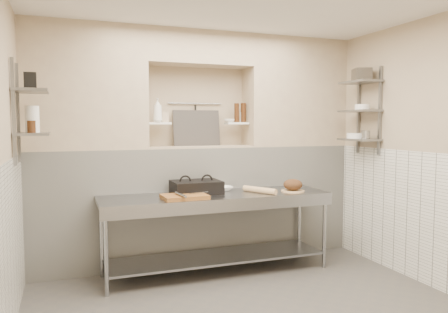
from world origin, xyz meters
name	(u,v)px	position (x,y,z in m)	size (l,w,h in m)	color
wall_right	(441,153)	(2.05, 0.00, 1.40)	(0.10, 3.90, 2.80)	gray
wall_back	(193,147)	(0.00, 2.00, 1.40)	(4.00, 0.10, 2.80)	gray
backwall_lower	(199,204)	(0.00, 1.75, 0.70)	(4.00, 0.40, 1.40)	silver
alcove_sill	(199,147)	(0.00, 1.75, 1.41)	(1.30, 0.40, 0.02)	gray
backwall_pillar_left	(85,87)	(-1.33, 1.75, 2.10)	(1.35, 0.40, 1.40)	gray
backwall_pillar_right	(294,93)	(1.33, 1.75, 2.10)	(1.35, 0.40, 1.40)	gray
backwall_header	(199,49)	(0.00, 1.75, 2.60)	(1.30, 0.40, 0.40)	gray
wainscot_left	(4,263)	(-1.99, 0.00, 0.70)	(0.02, 3.90, 1.40)	silver
wainscot_right	(434,221)	(1.99, 0.00, 0.70)	(0.02, 3.90, 1.40)	silver
alcove_shelf_left	(159,123)	(-0.50, 1.75, 1.70)	(0.28, 0.16, 0.03)	white
alcove_shelf_right	(237,123)	(0.50, 1.75, 1.70)	(0.28, 0.16, 0.03)	white
utensil_rail	(195,103)	(0.00, 1.92, 1.95)	(0.02, 0.02, 0.70)	gray
hanging_steel	(195,117)	(0.00, 1.90, 1.78)	(0.02, 0.02, 0.30)	black
splash_panel	(197,128)	(0.00, 1.85, 1.64)	(0.60, 0.02, 0.45)	#383330
shelf_rail_left_a	(18,113)	(-1.98, 1.25, 1.80)	(0.03, 0.03, 0.95)	slate
shelf_rail_left_b	(14,112)	(-1.98, 0.85, 1.80)	(0.03, 0.03, 0.95)	slate
wall_shelf_left_lower	(33,134)	(-1.84, 1.05, 1.60)	(0.30, 0.50, 0.03)	slate
wall_shelf_left_upper	(31,91)	(-1.84, 1.05, 2.00)	(0.30, 0.50, 0.03)	slate
shelf_rail_right_a	(359,112)	(1.98, 1.25, 1.85)	(0.03, 0.03, 1.05)	slate
shelf_rail_right_b	(380,111)	(1.98, 0.85, 1.85)	(0.03, 0.03, 1.05)	slate
wall_shelf_right_lower	(359,140)	(1.84, 1.05, 1.50)	(0.30, 0.50, 0.03)	slate
wall_shelf_right_mid	(360,111)	(1.84, 1.05, 1.85)	(0.30, 0.50, 0.03)	slate
wall_shelf_right_upper	(360,82)	(1.84, 1.05, 2.20)	(0.30, 0.50, 0.03)	slate
prep_table	(217,217)	(0.03, 1.18, 0.64)	(2.60, 0.70, 0.90)	gray
panini_press	(196,187)	(-0.17, 1.32, 0.97)	(0.55, 0.40, 0.15)	black
cutting_board	(185,197)	(-0.38, 1.05, 0.92)	(0.47, 0.33, 0.04)	brown
knife_blade	(201,192)	(-0.18, 1.11, 0.95)	(0.28, 0.03, 0.01)	gray
tongs	(181,195)	(-0.44, 0.97, 0.96)	(0.03, 0.03, 0.29)	gray
mixing_bowl	(224,188)	(0.21, 1.43, 0.93)	(0.21, 0.21, 0.05)	white
rolling_pin	(260,190)	(0.53, 1.12, 0.93)	(0.07, 0.07, 0.45)	tan
bread_board	(293,191)	(0.94, 1.08, 0.91)	(0.27, 0.27, 0.02)	tan
bread_loaf	(293,185)	(0.94, 1.08, 0.98)	(0.22, 0.22, 0.13)	#4C2D19
bottle_soap	(158,110)	(-0.52, 1.70, 1.85)	(0.11, 0.11, 0.28)	white
jar_alcove	(165,117)	(-0.42, 1.78, 1.77)	(0.08, 0.08, 0.12)	gray
bowl_alcove	(229,121)	(0.39, 1.73, 1.73)	(0.13, 0.13, 0.04)	white
condiment_a	(243,113)	(0.60, 1.76, 1.84)	(0.07, 0.07, 0.25)	#361C0C
condiment_b	(237,113)	(0.50, 1.75, 1.83)	(0.06, 0.06, 0.24)	#361C0C
condiment_c	(243,117)	(0.60, 1.78, 1.78)	(0.08, 0.08, 0.13)	white
jug_left	(32,119)	(-1.84, 1.08, 1.74)	(0.13, 0.13, 0.25)	white
jar_left	(31,127)	(-1.84, 0.93, 1.67)	(0.07, 0.07, 0.11)	#361C0C
box_left_upper	(30,81)	(-1.84, 0.97, 2.09)	(0.11, 0.11, 0.15)	black
bowl_right	(356,136)	(1.84, 1.12, 1.55)	(0.22, 0.22, 0.07)	white
canister_right	(366,135)	(1.84, 0.93, 1.56)	(0.10, 0.10, 0.10)	gray
bowl_right_mid	(362,107)	(1.84, 1.00, 1.90)	(0.18, 0.18, 0.07)	white
basket_right	(362,75)	(1.84, 1.03, 2.29)	(0.19, 0.23, 0.15)	gray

